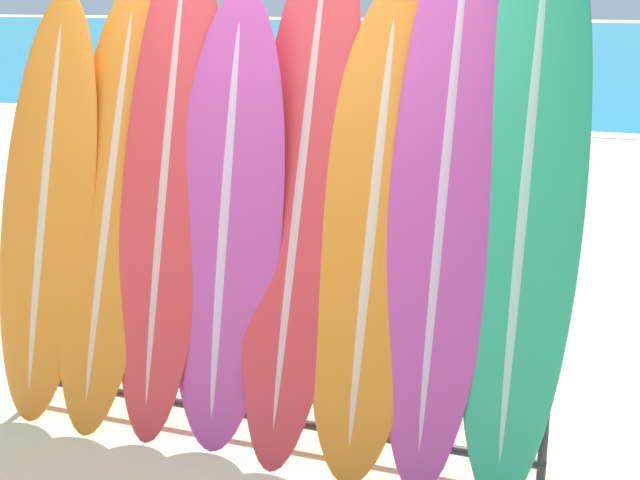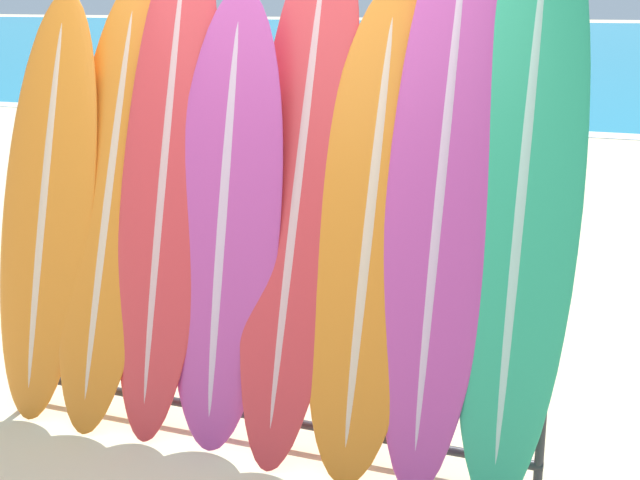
% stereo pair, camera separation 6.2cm
% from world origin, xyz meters
% --- Properties ---
extents(ground_plane, '(160.00, 160.00, 0.00)m').
position_xyz_m(ground_plane, '(0.00, 0.00, 0.00)').
color(ground_plane, beige).
extents(ocean_water, '(120.00, 60.00, 0.01)m').
position_xyz_m(ocean_water, '(0.00, 40.36, 0.00)').
color(ocean_water, teal).
rests_on(ocean_water, ground_plane).
extents(surfboard_rack, '(2.67, 0.04, 0.78)m').
position_xyz_m(surfboard_rack, '(0.18, 0.40, 0.43)').
color(surfboard_rack, '#28282D').
rests_on(surfboard_rack, ground_plane).
extents(surfboard_slot_0, '(0.54, 0.66, 2.11)m').
position_xyz_m(surfboard_slot_0, '(-1.01, 0.45, 1.06)').
color(surfboard_slot_0, orange).
rests_on(surfboard_slot_0, ground_plane).
extents(surfboard_slot_1, '(0.52, 0.78, 2.17)m').
position_xyz_m(surfboard_slot_1, '(-0.66, 0.48, 1.09)').
color(surfboard_slot_1, orange).
rests_on(surfboard_slot_1, ground_plane).
extents(surfboard_slot_2, '(0.49, 0.74, 2.44)m').
position_xyz_m(surfboard_slot_2, '(-0.34, 0.49, 1.22)').
color(surfboard_slot_2, red).
rests_on(surfboard_slot_2, ground_plane).
extents(surfboard_slot_3, '(0.56, 0.55, 2.13)m').
position_xyz_m(surfboard_slot_3, '(-0.01, 0.44, 1.06)').
color(surfboard_slot_3, '#B23D8E').
rests_on(surfboard_slot_3, ground_plane).
extents(surfboard_slot_4, '(0.50, 0.88, 2.44)m').
position_xyz_m(surfboard_slot_4, '(0.33, 0.53, 1.22)').
color(surfboard_slot_4, red).
rests_on(surfboard_slot_4, ground_plane).
extents(surfboard_slot_5, '(0.55, 0.75, 2.15)m').
position_xyz_m(surfboard_slot_5, '(0.69, 0.48, 1.08)').
color(surfboard_slot_5, orange).
rests_on(surfboard_slot_5, ground_plane).
extents(surfboard_slot_6, '(0.49, 0.81, 2.56)m').
position_xyz_m(surfboard_slot_6, '(1.00, 0.52, 1.28)').
color(surfboard_slot_6, '#B23D8E').
rests_on(surfboard_slot_6, ground_plane).
extents(surfboard_slot_7, '(0.49, 0.73, 2.51)m').
position_xyz_m(surfboard_slot_7, '(1.33, 0.51, 1.25)').
color(surfboard_slot_7, '#289E70').
rests_on(surfboard_slot_7, ground_plane).
extents(person_near_water, '(0.25, 0.29, 1.69)m').
position_xyz_m(person_near_water, '(-1.59, 9.75, 0.92)').
color(person_near_water, '#A87A5B').
rests_on(person_near_water, ground_plane).
extents(person_mid_beach, '(0.28, 0.26, 1.62)m').
position_xyz_m(person_mid_beach, '(-0.19, 7.96, 0.88)').
color(person_mid_beach, '#A87A5B').
rests_on(person_mid_beach, ground_plane).
extents(person_far_left, '(0.22, 0.28, 1.67)m').
position_xyz_m(person_far_left, '(-2.37, 4.60, 0.91)').
color(person_far_left, tan).
rests_on(person_far_left, ground_plane).
extents(person_far_right, '(0.29, 0.24, 1.75)m').
position_xyz_m(person_far_right, '(-2.08, 6.90, 0.95)').
color(person_far_right, '#846047').
rests_on(person_far_right, ground_plane).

